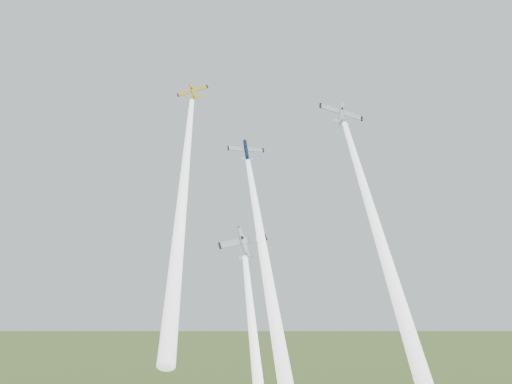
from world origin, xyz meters
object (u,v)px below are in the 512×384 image
plane_silver_right (341,113)px  plane_silver_low (244,243)px  plane_yellow (193,91)px  plane_navy (246,150)px

plane_silver_right → plane_silver_low: (-16.53, -9.62, -24.86)m
plane_yellow → plane_silver_low: (13.63, -11.12, -31.67)m
plane_navy → plane_silver_low: plane_navy is taller
plane_yellow → plane_navy: plane_yellow is taller
plane_silver_right → plane_silver_low: 31.37m
plane_yellow → plane_silver_right: 30.96m
plane_navy → plane_silver_right: plane_silver_right is taller
plane_navy → plane_silver_low: (2.43, -11.24, -18.94)m
plane_yellow → plane_navy: size_ratio=0.89×
plane_silver_right → plane_navy: bearing=153.7°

